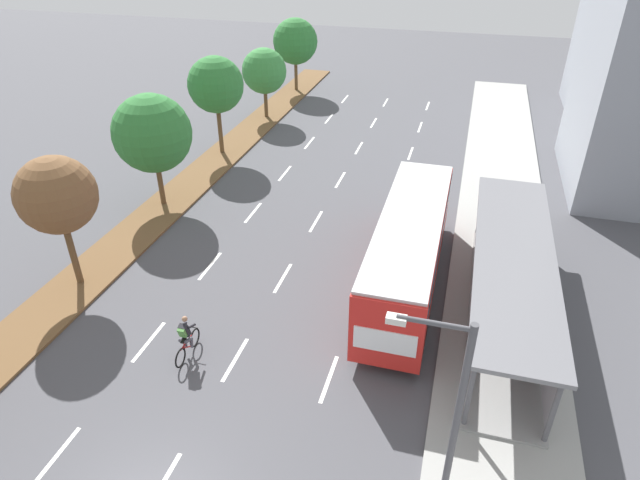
# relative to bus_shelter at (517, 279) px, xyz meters

# --- Properties ---
(median_strip) EXTENTS (2.60, 52.00, 0.12)m
(median_strip) POSITION_rel_bus_shelter_xyz_m (-17.83, 8.68, -1.81)
(median_strip) COLOR brown
(median_strip) RESTS_ON ground
(sidewalk_right) EXTENTS (4.50, 52.00, 0.15)m
(sidewalk_right) POSITION_rel_bus_shelter_xyz_m (-0.28, 8.68, -1.79)
(sidewalk_right) COLOR #9E9E99
(sidewalk_right) RESTS_ON ground
(lane_divider_left) EXTENTS (0.14, 44.39, 0.01)m
(lane_divider_left) POSITION_rel_bus_shelter_xyz_m (-13.03, 5.37, -1.86)
(lane_divider_left) COLOR white
(lane_divider_left) RESTS_ON ground
(lane_divider_center) EXTENTS (0.14, 44.39, 0.01)m
(lane_divider_center) POSITION_rel_bus_shelter_xyz_m (-9.53, 5.37, -1.86)
(lane_divider_center) COLOR white
(lane_divider_center) RESTS_ON ground
(lane_divider_right) EXTENTS (0.14, 44.39, 0.01)m
(lane_divider_right) POSITION_rel_bus_shelter_xyz_m (-6.03, 5.37, -1.86)
(lane_divider_right) COLOR white
(lane_divider_right) RESTS_ON ground
(bus_shelter) EXTENTS (2.90, 12.99, 2.86)m
(bus_shelter) POSITION_rel_bus_shelter_xyz_m (0.00, 0.00, 0.00)
(bus_shelter) COLOR gray
(bus_shelter) RESTS_ON sidewalk_right
(bus) EXTENTS (2.54, 11.29, 3.37)m
(bus) POSITION_rel_bus_shelter_xyz_m (-4.28, 1.02, 0.20)
(bus) COLOR red
(bus) RESTS_ON ground
(cyclist) EXTENTS (0.46, 1.82, 1.71)m
(cyclist) POSITION_rel_bus_shelter_xyz_m (-11.25, -5.41, -1.08)
(cyclist) COLOR black
(cyclist) RESTS_ON ground
(median_tree_second) EXTENTS (3.15, 3.15, 5.74)m
(median_tree_second) POSITION_rel_bus_shelter_xyz_m (-17.81, -2.65, 2.40)
(median_tree_second) COLOR brown
(median_tree_second) RESTS_ON median_strip
(median_tree_third) EXTENTS (4.03, 4.03, 5.99)m
(median_tree_third) POSITION_rel_bus_shelter_xyz_m (-18.08, 4.93, 2.22)
(median_tree_third) COLOR brown
(median_tree_third) RESTS_ON median_strip
(median_tree_fourth) EXTENTS (3.48, 3.48, 6.18)m
(median_tree_fourth) POSITION_rel_bus_shelter_xyz_m (-18.03, 12.50, 2.68)
(median_tree_fourth) COLOR brown
(median_tree_fourth) RESTS_ON median_strip
(median_tree_fifth) EXTENTS (3.31, 3.31, 5.12)m
(median_tree_fifth) POSITION_rel_bus_shelter_xyz_m (-17.74, 20.08, 1.70)
(median_tree_fifth) COLOR brown
(median_tree_fifth) RESTS_ON median_strip
(median_tree_farthest) EXTENTS (3.79, 3.79, 6.00)m
(median_tree_farthest) POSITION_rel_bus_shelter_xyz_m (-17.75, 27.65, 2.35)
(median_tree_farthest) COLOR brown
(median_tree_farthest) RESTS_ON median_strip
(streetlight) EXTENTS (1.91, 0.24, 6.50)m
(streetlight) POSITION_rel_bus_shelter_xyz_m (-2.11, -9.20, 2.02)
(streetlight) COLOR #4C4C51
(streetlight) RESTS_ON sidewalk_right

